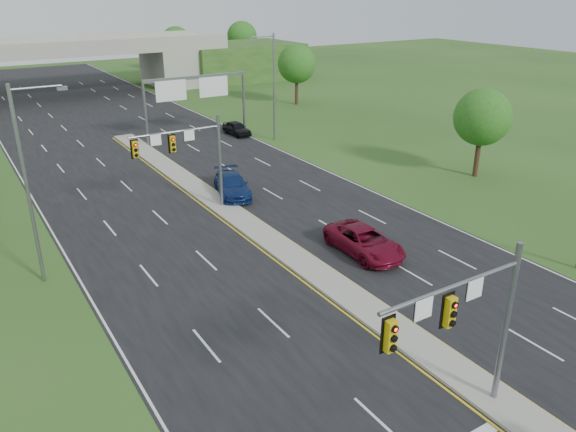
# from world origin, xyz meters

# --- Properties ---
(ground) EXTENTS (240.00, 240.00, 0.00)m
(ground) POSITION_xyz_m (0.00, 0.00, 0.00)
(ground) COLOR #294C1B
(ground) RESTS_ON ground
(road) EXTENTS (24.00, 160.00, 0.02)m
(road) POSITION_xyz_m (0.00, 35.00, 0.01)
(road) COLOR black
(road) RESTS_ON ground
(median) EXTENTS (2.00, 54.00, 0.16)m
(median) POSITION_xyz_m (0.00, 23.00, 0.10)
(median) COLOR gray
(median) RESTS_ON road
(lane_markings) EXTENTS (23.72, 160.00, 0.01)m
(lane_markings) POSITION_xyz_m (-0.60, 28.91, 0.02)
(lane_markings) COLOR gold
(lane_markings) RESTS_ON road
(signal_mast_near) EXTENTS (6.62, 0.60, 7.00)m
(signal_mast_near) POSITION_xyz_m (-2.26, -0.07, 4.73)
(signal_mast_near) COLOR slate
(signal_mast_near) RESTS_ON ground
(signal_mast_far) EXTENTS (6.62, 0.60, 7.00)m
(signal_mast_far) POSITION_xyz_m (-2.26, 24.93, 4.73)
(signal_mast_far) COLOR slate
(signal_mast_far) RESTS_ON ground
(sign_gantry) EXTENTS (11.58, 0.44, 6.67)m
(sign_gantry) POSITION_xyz_m (6.68, 44.92, 5.24)
(sign_gantry) COLOR slate
(sign_gantry) RESTS_ON ground
(overpass) EXTENTS (80.00, 14.00, 8.10)m
(overpass) POSITION_xyz_m (0.00, 80.00, 3.55)
(overpass) COLOR gray
(overpass) RESTS_ON ground
(lightpole_l_mid) EXTENTS (2.85, 0.25, 11.00)m
(lightpole_l_mid) POSITION_xyz_m (-13.30, 20.00, 6.10)
(lightpole_l_mid) COLOR slate
(lightpole_l_mid) RESTS_ON ground
(lightpole_r_far) EXTENTS (2.85, 0.25, 11.00)m
(lightpole_r_far) POSITION_xyz_m (13.30, 40.00, 6.10)
(lightpole_r_far) COLOR slate
(lightpole_r_far) RESTS_ON ground
(tree_r_near) EXTENTS (4.80, 4.80, 7.60)m
(tree_r_near) POSITION_xyz_m (22.00, 20.00, 5.18)
(tree_r_near) COLOR #382316
(tree_r_near) RESTS_ON ground
(tree_r_mid) EXTENTS (5.20, 5.20, 8.12)m
(tree_r_mid) POSITION_xyz_m (26.00, 55.00, 5.51)
(tree_r_mid) COLOR #382316
(tree_r_mid) RESTS_ON ground
(tree_back_c) EXTENTS (5.60, 5.60, 8.32)m
(tree_back_c) POSITION_xyz_m (24.00, 94.00, 5.51)
(tree_back_c) COLOR #382316
(tree_back_c) RESTS_ON ground
(tree_back_d) EXTENTS (6.00, 6.00, 8.85)m
(tree_back_d) POSITION_xyz_m (38.00, 94.00, 5.84)
(tree_back_d) COLOR #382316
(tree_back_d) RESTS_ON ground
(car_far_a) EXTENTS (2.88, 5.94, 1.63)m
(car_far_a) POSITION_xyz_m (4.05, 13.19, 0.83)
(car_far_a) COLOR maroon
(car_far_a) RESTS_ON road
(car_far_b) EXTENTS (3.79, 6.09, 1.65)m
(car_far_b) POSITION_xyz_m (1.83, 26.91, 0.84)
(car_far_b) COLOR navy
(car_far_b) RESTS_ON road
(car_far_c) EXTENTS (1.90, 4.35, 1.46)m
(car_far_c) POSITION_xyz_m (11.00, 43.99, 0.75)
(car_far_c) COLOR black
(car_far_c) RESTS_ON road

